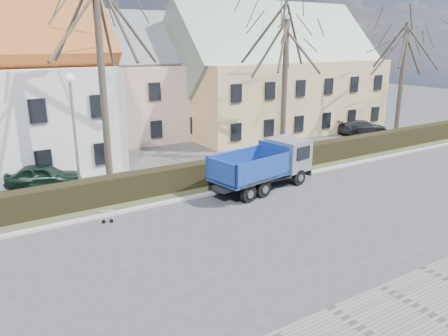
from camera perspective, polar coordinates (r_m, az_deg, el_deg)
ground at (r=18.16m, az=-0.03°, el=-8.83°), size 120.00×120.00×0.00m
curb_far at (r=21.87m, az=-6.44°, el=-4.26°), size 80.00×0.30×0.12m
grass_strip at (r=23.24m, az=-8.16°, el=-3.08°), size 80.00×3.00×0.10m
hedge at (r=22.87m, az=-8.01°, el=-1.81°), size 60.00×0.90×1.30m
building_pink at (r=36.42m, az=-11.60°, el=10.22°), size 10.80×8.80×8.00m
building_yellow at (r=39.73m, az=6.72°, el=11.29°), size 18.80×10.80×8.50m
tree_1 at (r=23.45m, az=-15.72°, el=12.36°), size 9.20×9.20×12.65m
tree_2 at (r=29.28m, az=7.97°, el=11.89°), size 8.00×8.00×11.00m
tree_3 at (r=38.10m, az=22.27°, el=11.46°), size 7.60×7.60×10.45m
dump_truck at (r=23.18m, az=4.66°, el=0.11°), size 6.59×3.42×2.51m
streetlight at (r=21.94m, az=-18.83°, el=3.51°), size 0.50×0.50×6.34m
cart_frame at (r=19.87m, az=-15.65°, el=-6.08°), size 0.87×0.67×0.70m
parked_car_a at (r=25.53m, az=-22.50°, el=-0.97°), size 4.17×2.97×1.32m
parked_car_b at (r=38.95m, az=17.70°, el=5.10°), size 4.50×3.08×1.21m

